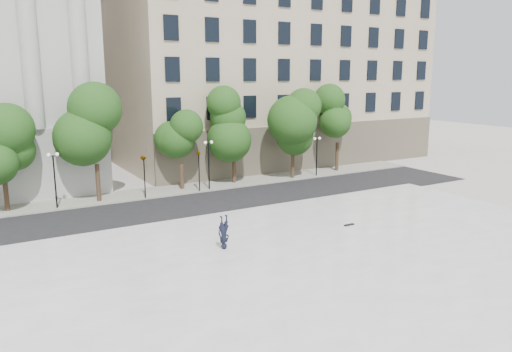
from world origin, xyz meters
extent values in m
plane|color=beige|center=(0.00, 0.00, 0.00)|extent=(160.00, 160.00, 0.00)
cube|color=white|center=(0.00, 3.00, 0.23)|extent=(44.00, 22.00, 0.45)
cube|color=black|center=(0.00, 18.00, 0.01)|extent=(60.00, 8.00, 0.02)
cube|color=#9B998F|center=(0.00, 24.00, 0.06)|extent=(60.00, 4.00, 0.12)
cube|color=#C2B094|center=(20.00, 39.00, 10.50)|extent=(36.00, 26.00, 21.00)
cylinder|color=black|center=(-0.15, 22.30, 1.75)|extent=(0.10, 0.10, 3.50)
imported|color=black|center=(-0.15, 22.30, 3.85)|extent=(1.01, 1.77, 0.71)
cylinder|color=black|center=(4.78, 22.30, 1.75)|extent=(0.10, 0.10, 3.50)
imported|color=black|center=(4.78, 22.30, 3.83)|extent=(0.59, 1.65, 0.65)
imported|color=black|center=(-0.47, 7.01, 0.72)|extent=(0.92, 2.03, 0.54)
cube|color=black|center=(8.70, 6.85, 0.49)|extent=(0.79, 0.23, 0.08)
cylinder|color=#382619|center=(-10.46, 23.68, 1.38)|extent=(0.36, 0.36, 2.75)
sphere|color=#1F4614|center=(-10.46, 23.68, 5.11)|extent=(3.42, 3.42, 3.42)
cylinder|color=#382619|center=(-3.74, 23.21, 1.58)|extent=(0.36, 0.36, 3.16)
sphere|color=#1F4614|center=(-3.74, 23.21, 5.87)|extent=(3.88, 3.88, 3.88)
cylinder|color=#382619|center=(3.81, 23.94, 1.20)|extent=(0.36, 0.36, 2.40)
sphere|color=#1F4614|center=(3.81, 23.94, 4.46)|extent=(3.55, 3.55, 3.55)
cylinder|color=#382619|center=(9.13, 23.97, 1.50)|extent=(0.36, 0.36, 3.00)
sphere|color=#1F4614|center=(9.13, 23.97, 5.57)|extent=(3.68, 3.68, 3.68)
cylinder|color=#382619|center=(15.20, 22.95, 1.43)|extent=(0.36, 0.36, 2.86)
sphere|color=#1F4614|center=(15.20, 22.95, 5.31)|extent=(4.10, 4.10, 4.10)
cylinder|color=#382619|center=(21.51, 23.77, 1.56)|extent=(0.36, 0.36, 3.11)
sphere|color=#1F4614|center=(21.51, 23.77, 5.78)|extent=(3.67, 3.67, 3.67)
cylinder|color=black|center=(-7.09, 22.60, 2.10)|extent=(0.12, 0.12, 4.20)
cube|color=black|center=(-7.09, 22.60, 4.20)|extent=(0.60, 0.06, 0.06)
sphere|color=white|center=(-7.39, 22.60, 4.30)|extent=(0.28, 0.28, 0.28)
sphere|color=white|center=(-6.79, 22.60, 4.30)|extent=(0.28, 0.28, 0.28)
cylinder|color=black|center=(5.87, 22.60, 2.12)|extent=(0.12, 0.12, 4.24)
cube|color=black|center=(5.87, 22.60, 4.24)|extent=(0.60, 0.06, 0.06)
sphere|color=white|center=(5.57, 22.60, 4.34)|extent=(0.28, 0.28, 0.28)
sphere|color=white|center=(6.17, 22.60, 4.34)|extent=(0.28, 0.28, 0.28)
cylinder|color=black|center=(17.90, 22.60, 1.91)|extent=(0.12, 0.12, 3.82)
cube|color=black|center=(17.90, 22.60, 3.82)|extent=(0.60, 0.06, 0.06)
sphere|color=white|center=(17.60, 22.60, 3.92)|extent=(0.28, 0.28, 0.28)
sphere|color=white|center=(18.20, 22.60, 3.92)|extent=(0.28, 0.28, 0.28)
camera|label=1|loc=(-12.61, -17.38, 10.26)|focal=35.00mm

